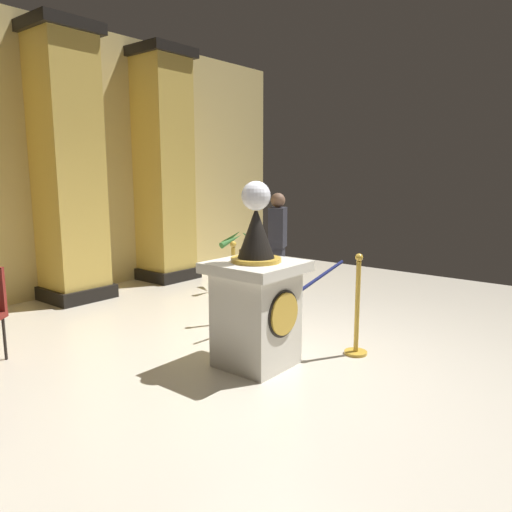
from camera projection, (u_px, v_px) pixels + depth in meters
ground_plane at (280, 358)px, 5.00m from camera, size 10.15×10.15×0.00m
back_wall at (51, 161)px, 7.33m from camera, size 10.15×0.16×4.12m
pedestal_clock at (256, 298)px, 4.72m from camera, size 0.81×0.81×1.81m
stanchion_near at (357, 319)px, 5.05m from camera, size 0.24×0.24×1.07m
stanchion_far at (234, 295)px, 6.11m from camera, size 0.24×0.24×1.05m
velvet_rope at (290, 271)px, 5.51m from camera, size 0.87×0.90×0.22m
column_right at (164, 168)px, 8.45m from camera, size 0.92×0.92×3.95m
column_centre_rear at (68, 167)px, 7.07m from camera, size 0.94×0.94×3.95m
potted_palm_right at (242, 270)px, 7.93m from camera, size 0.89×0.88×0.99m
bystander_guest at (278, 244)px, 7.22m from camera, size 0.42×0.35×1.59m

